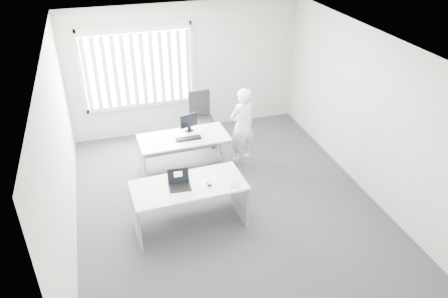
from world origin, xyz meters
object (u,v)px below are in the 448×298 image
object	(u,v)px
desk_far	(184,147)
monitor	(189,123)
desk_near	(189,196)
laptop	(179,181)
office_chair	(202,126)
person	(242,125)

from	to	relation	value
desk_far	monitor	size ratio (longest dim) A/B	4.70
desk_near	monitor	distance (m)	1.87
laptop	monitor	xyz separation A→B (m)	(0.56, 1.83, 0.01)
monitor	desk_near	bearing A→B (deg)	-119.93
desk_near	office_chair	world-z (taller)	office_chair
office_chair	monitor	xyz separation A→B (m)	(-0.46, -0.88, 0.58)
desk_near	office_chair	bearing A→B (deg)	69.18
person	monitor	bearing A→B (deg)	-22.20
desk_far	office_chair	distance (m)	1.26
monitor	office_chair	bearing A→B (deg)	45.92
laptop	desk_near	bearing A→B (deg)	23.78
office_chair	person	bearing A→B (deg)	-61.57
desk_far	desk_near	bearing A→B (deg)	-101.50
desk_near	laptop	bearing A→B (deg)	-162.57
desk_near	laptop	size ratio (longest dim) A/B	5.42
desk_near	laptop	xyz separation A→B (m)	(-0.14, -0.05, 0.35)
office_chair	monitor	world-z (taller)	same
office_chair	desk_near	bearing A→B (deg)	-109.81
person	laptop	bearing A→B (deg)	31.01
desk_near	desk_far	world-z (taller)	desk_near
desk_far	person	world-z (taller)	person
desk_near	office_chair	size ratio (longest dim) A/B	1.60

